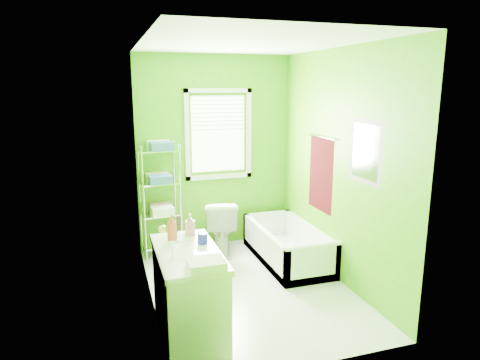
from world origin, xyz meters
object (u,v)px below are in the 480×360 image
object	(u,v)px
toilet	(221,226)
vanity	(189,290)
bathtub	(288,250)
wire_shelf_unit	(161,187)

from	to	relation	value
toilet	vanity	bearing A→B (deg)	79.46
bathtub	wire_shelf_unit	distance (m)	1.81
toilet	bathtub	bearing A→B (deg)	155.01
bathtub	toilet	world-z (taller)	toilet
bathtub	toilet	xyz separation A→B (m)	(-0.72, 0.56, 0.22)
vanity	toilet	bearing A→B (deg)	66.54
bathtub	vanity	size ratio (longest dim) A/B	1.39
bathtub	vanity	xyz separation A→B (m)	(-1.50, -1.22, 0.27)
bathtub	vanity	distance (m)	1.96
toilet	wire_shelf_unit	distance (m)	0.94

